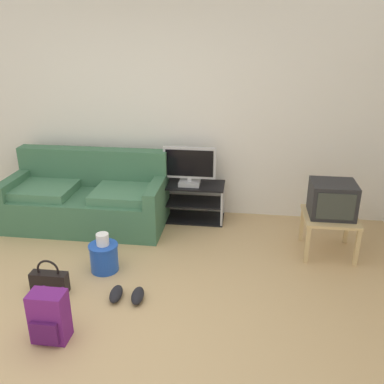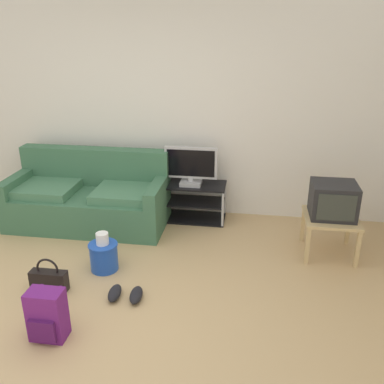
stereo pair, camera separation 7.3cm
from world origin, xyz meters
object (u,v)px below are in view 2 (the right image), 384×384
(couch, at_px, (90,198))
(sneakers_pair, at_px, (125,294))
(side_table, at_px, (331,222))
(backpack, at_px, (47,315))
(flat_tv, at_px, (191,167))
(tv_stand, at_px, (191,201))
(handbag, at_px, (49,279))
(cleaning_bucket, at_px, (104,254))
(crt_tv, at_px, (333,200))

(couch, bearing_deg, sneakers_pair, -58.93)
(side_table, bearing_deg, couch, 172.70)
(couch, relative_size, backpack, 4.49)
(couch, relative_size, flat_tv, 2.95)
(tv_stand, relative_size, handbag, 2.50)
(cleaning_bucket, bearing_deg, crt_tv, 16.72)
(side_table, relative_size, crt_tv, 1.22)
(side_table, xyz_separation_m, crt_tv, (-0.00, 0.02, 0.24))
(tv_stand, relative_size, cleaning_bucket, 2.11)
(tv_stand, relative_size, flat_tv, 1.34)
(tv_stand, height_order, cleaning_bucket, tv_stand)
(handbag, bearing_deg, tv_stand, 58.43)
(flat_tv, relative_size, side_table, 1.16)
(cleaning_bucket, distance_m, sneakers_pair, 0.58)
(flat_tv, height_order, cleaning_bucket, flat_tv)
(side_table, bearing_deg, sneakers_pair, -149.92)
(tv_stand, bearing_deg, flat_tv, -90.00)
(handbag, bearing_deg, flat_tv, 58.10)
(backpack, distance_m, sneakers_pair, 0.74)
(backpack, bearing_deg, crt_tv, 46.01)
(crt_tv, distance_m, cleaning_bucket, 2.41)
(crt_tv, distance_m, handbag, 2.92)
(side_table, height_order, sneakers_pair, side_table)
(handbag, height_order, sneakers_pair, handbag)
(tv_stand, distance_m, sneakers_pair, 1.81)
(sneakers_pair, bearing_deg, backpack, -127.55)
(tv_stand, height_order, sneakers_pair, tv_stand)
(crt_tv, xyz_separation_m, handbag, (-2.66, -1.10, -0.50))
(handbag, bearing_deg, sneakers_pair, -1.86)
(side_table, relative_size, backpack, 1.31)
(tv_stand, bearing_deg, cleaning_bucket, -117.50)
(handbag, relative_size, sneakers_pair, 1.04)
(crt_tv, distance_m, backpack, 2.94)
(couch, relative_size, tv_stand, 2.21)
(couch, xyz_separation_m, crt_tv, (2.81, -0.34, 0.29))
(couch, height_order, side_table, couch)
(couch, bearing_deg, backpack, -77.78)
(couch, xyz_separation_m, flat_tv, (1.22, 0.27, 0.38))
(couch, distance_m, handbag, 1.47)
(tv_stand, bearing_deg, crt_tv, -21.84)
(handbag, bearing_deg, couch, 95.95)
(crt_tv, bearing_deg, flat_tv, 158.86)
(flat_tv, bearing_deg, handbag, -121.90)
(crt_tv, xyz_separation_m, backpack, (-2.36, -1.70, -0.41))
(side_table, height_order, handbag, side_table)
(backpack, distance_m, handbag, 0.67)
(tv_stand, xyz_separation_m, cleaning_bucket, (-0.69, -1.32, -0.07))
(flat_tv, bearing_deg, tv_stand, 90.00)
(cleaning_bucket, bearing_deg, couch, 117.48)
(tv_stand, xyz_separation_m, handbag, (-1.07, -1.74, -0.12))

